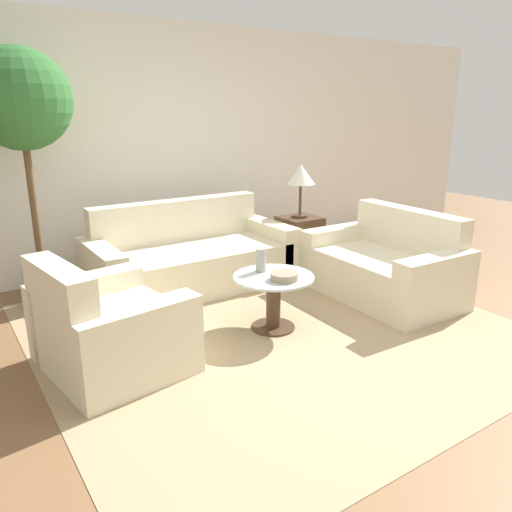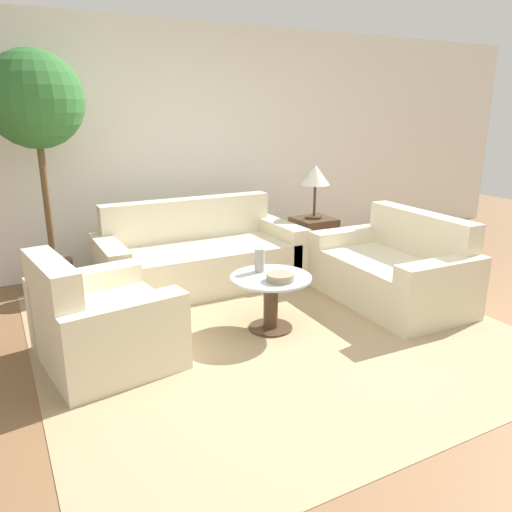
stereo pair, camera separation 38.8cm
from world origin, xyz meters
name	(u,v)px [view 2 (the right image)]	position (x,y,z in m)	size (l,w,h in m)	color
ground_plane	(334,367)	(0.00, 0.00, 0.00)	(14.00, 14.00, 0.00)	brown
wall_back	(181,147)	(0.00, 2.91, 1.30)	(10.00, 0.06, 2.60)	white
rug	(270,328)	(-0.08, 0.75, 0.00)	(3.53, 3.46, 0.01)	tan
sofa_main	(199,257)	(-0.16, 2.07, 0.27)	(1.99, 0.90, 0.82)	beige
armchair	(97,326)	(-1.41, 0.86, 0.27)	(0.95, 1.08, 0.79)	beige
loveseat	(396,272)	(1.25, 0.77, 0.27)	(0.90, 1.45, 0.81)	beige
coffee_table	(271,295)	(-0.08, 0.75, 0.29)	(0.64, 0.64, 0.45)	#422D1E
side_table	(313,241)	(1.21, 2.05, 0.27)	(0.42, 0.42, 0.54)	#422D1E
table_lamp	(315,177)	(1.21, 2.05, 0.99)	(0.32, 0.32, 0.59)	#422D1E
potted_plant	(36,113)	(-1.50, 2.29, 1.68)	(0.82, 0.82, 2.20)	brown
vase	(260,260)	(-0.10, 0.90, 0.54)	(0.08, 0.08, 0.19)	#9E998E
bowl	(280,277)	(-0.07, 0.62, 0.48)	(0.21, 0.21, 0.06)	gray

